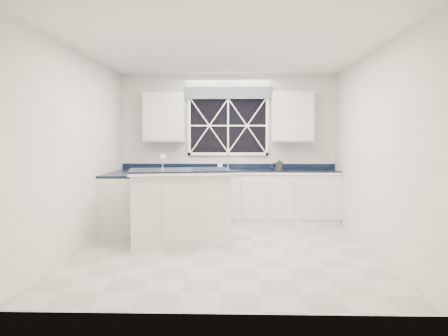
{
  "coord_description": "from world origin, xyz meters",
  "views": [
    {
      "loc": [
        0.15,
        -5.93,
        1.53
      ],
      "look_at": [
        -0.03,
        0.4,
        1.09
      ],
      "focal_mm": 35.0,
      "sensor_mm": 36.0,
      "label": 1
    }
  ],
  "objects_px": {
    "dishwasher": "(168,199)",
    "soap_bottle": "(220,164)",
    "faucet": "(228,161)",
    "kettle": "(279,165)",
    "island": "(180,206)",
    "wine_glass": "(162,159)"
  },
  "relations": [
    {
      "from": "faucet",
      "to": "island",
      "type": "relative_size",
      "value": 0.19
    },
    {
      "from": "faucet",
      "to": "kettle",
      "type": "height_order",
      "value": "faucet"
    },
    {
      "from": "kettle",
      "to": "wine_glass",
      "type": "xyz_separation_m",
      "value": [
        -1.83,
        -1.74,
        0.2
      ]
    },
    {
      "from": "kettle",
      "to": "wine_glass",
      "type": "relative_size",
      "value": 1.18
    },
    {
      "from": "kettle",
      "to": "island",
      "type": "bearing_deg",
      "value": -126.82
    },
    {
      "from": "island",
      "to": "wine_glass",
      "type": "distance_m",
      "value": 0.73
    },
    {
      "from": "kettle",
      "to": "soap_bottle",
      "type": "height_order",
      "value": "soap_bottle"
    },
    {
      "from": "dishwasher",
      "to": "soap_bottle",
      "type": "xyz_separation_m",
      "value": [
        0.95,
        0.2,
        0.63
      ]
    },
    {
      "from": "soap_bottle",
      "to": "dishwasher",
      "type": "bearing_deg",
      "value": -168.26
    },
    {
      "from": "dishwasher",
      "to": "soap_bottle",
      "type": "distance_m",
      "value": 1.15
    },
    {
      "from": "island",
      "to": "wine_glass",
      "type": "height_order",
      "value": "wine_glass"
    },
    {
      "from": "wine_glass",
      "to": "dishwasher",
      "type": "bearing_deg",
      "value": 96.7
    },
    {
      "from": "wine_glass",
      "to": "island",
      "type": "bearing_deg",
      "value": 14.21
    },
    {
      "from": "kettle",
      "to": "faucet",
      "type": "bearing_deg",
      "value": 176.92
    },
    {
      "from": "island",
      "to": "wine_glass",
      "type": "relative_size",
      "value": 6.9
    },
    {
      "from": "faucet",
      "to": "island",
      "type": "xyz_separation_m",
      "value": [
        -0.66,
        -1.83,
        -0.56
      ]
    },
    {
      "from": "island",
      "to": "soap_bottle",
      "type": "distance_m",
      "value": 1.97
    },
    {
      "from": "faucet",
      "to": "dishwasher",
      "type": "bearing_deg",
      "value": -169.98
    },
    {
      "from": "dishwasher",
      "to": "wine_glass",
      "type": "bearing_deg",
      "value": -83.3
    },
    {
      "from": "dishwasher",
      "to": "kettle",
      "type": "relative_size",
      "value": 3.05
    },
    {
      "from": "island",
      "to": "wine_glass",
      "type": "xyz_separation_m",
      "value": [
        -0.24,
        -0.06,
        0.69
      ]
    },
    {
      "from": "soap_bottle",
      "to": "kettle",
      "type": "bearing_deg",
      "value": -8.58
    }
  ]
}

